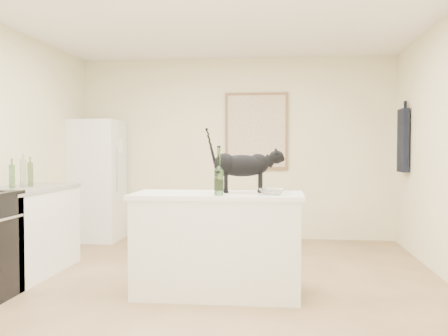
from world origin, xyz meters
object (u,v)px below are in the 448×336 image
fridge (96,180)px  glass_bowl (272,192)px  black_cat (242,169)px  wine_bottle (219,174)px

fridge → glass_bowl: (2.53, -2.68, 0.08)m
black_cat → wine_bottle: size_ratio=1.68×
black_cat → fridge: bearing=124.6°
fridge → wine_bottle: bearing=-53.0°
wine_bottle → glass_bowl: wine_bottle is taller
wine_bottle → fridge: bearing=127.0°
black_cat → glass_bowl: (0.27, -0.20, -0.19)m
black_cat → glass_bowl: size_ratio=2.75×
glass_bowl → wine_bottle: bearing=-168.8°
black_cat → glass_bowl: 0.39m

